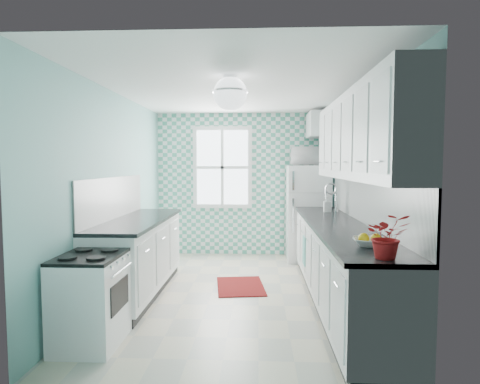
{
  "coord_description": "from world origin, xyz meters",
  "views": [
    {
      "loc": [
        0.29,
        -4.9,
        1.61
      ],
      "look_at": [
        0.05,
        0.25,
        1.25
      ],
      "focal_mm": 30.0,
      "sensor_mm": 36.0,
      "label": 1
    }
  ],
  "objects_px": {
    "fridge": "(308,213)",
    "microwave": "(308,156)",
    "sink": "(324,213)",
    "potted_plant": "(387,236)",
    "fruit_bowl": "(370,242)",
    "stove": "(91,298)",
    "ceiling_light": "(230,93)"
  },
  "relations": [
    {
      "from": "fridge",
      "to": "microwave",
      "type": "xyz_separation_m",
      "value": [
        0.0,
        0.0,
        0.94
      ]
    },
    {
      "from": "sink",
      "to": "potted_plant",
      "type": "bearing_deg",
      "value": -93.83
    },
    {
      "from": "potted_plant",
      "to": "microwave",
      "type": "xyz_separation_m",
      "value": [
        -0.09,
        3.84,
        0.64
      ]
    },
    {
      "from": "sink",
      "to": "fruit_bowl",
      "type": "bearing_deg",
      "value": -93.84
    },
    {
      "from": "potted_plant",
      "to": "microwave",
      "type": "bearing_deg",
      "value": 91.34
    },
    {
      "from": "sink",
      "to": "potted_plant",
      "type": "xyz_separation_m",
      "value": [
        -0.0,
        -2.73,
        0.17
      ]
    },
    {
      "from": "fridge",
      "to": "stove",
      "type": "xyz_separation_m",
      "value": [
        -2.31,
        -3.26,
        -0.38
      ]
    },
    {
      "from": "sink",
      "to": "fridge",
      "type": "bearing_deg",
      "value": 91.14
    },
    {
      "from": "potted_plant",
      "to": "sink",
      "type": "bearing_deg",
      "value": 89.91
    },
    {
      "from": "fridge",
      "to": "sink",
      "type": "relative_size",
      "value": 2.98
    },
    {
      "from": "fridge",
      "to": "fruit_bowl",
      "type": "relative_size",
      "value": 5.77
    },
    {
      "from": "fridge",
      "to": "fruit_bowl",
      "type": "xyz_separation_m",
      "value": [
        0.09,
        -3.4,
        0.18
      ]
    },
    {
      "from": "sink",
      "to": "microwave",
      "type": "xyz_separation_m",
      "value": [
        -0.09,
        1.11,
        0.8
      ]
    },
    {
      "from": "sink",
      "to": "microwave",
      "type": "relative_size",
      "value": 0.97
    },
    {
      "from": "ceiling_light",
      "to": "microwave",
      "type": "distance_m",
      "value": 2.87
    },
    {
      "from": "stove",
      "to": "potted_plant",
      "type": "distance_m",
      "value": 2.56
    },
    {
      "from": "sink",
      "to": "microwave",
      "type": "distance_m",
      "value": 1.38
    },
    {
      "from": "ceiling_light",
      "to": "potted_plant",
      "type": "relative_size",
      "value": 1.07
    },
    {
      "from": "fridge",
      "to": "potted_plant",
      "type": "bearing_deg",
      "value": -90.6
    },
    {
      "from": "potted_plant",
      "to": "fruit_bowl",
      "type": "bearing_deg",
      "value": 90.0
    },
    {
      "from": "ceiling_light",
      "to": "sink",
      "type": "bearing_deg",
      "value": 50.75
    },
    {
      "from": "ceiling_light",
      "to": "fruit_bowl",
      "type": "height_order",
      "value": "ceiling_light"
    },
    {
      "from": "sink",
      "to": "fruit_bowl",
      "type": "height_order",
      "value": "sink"
    },
    {
      "from": "microwave",
      "to": "sink",
      "type": "bearing_deg",
      "value": 92.74
    },
    {
      "from": "stove",
      "to": "microwave",
      "type": "relative_size",
      "value": 1.44
    },
    {
      "from": "fruit_bowl",
      "to": "microwave",
      "type": "distance_m",
      "value": 3.49
    },
    {
      "from": "ceiling_light",
      "to": "fruit_bowl",
      "type": "relative_size",
      "value": 1.27
    },
    {
      "from": "ceiling_light",
      "to": "sink",
      "type": "height_order",
      "value": "ceiling_light"
    },
    {
      "from": "microwave",
      "to": "fruit_bowl",
      "type": "bearing_deg",
      "value": 89.4
    },
    {
      "from": "stove",
      "to": "potted_plant",
      "type": "height_order",
      "value": "potted_plant"
    },
    {
      "from": "fridge",
      "to": "sink",
      "type": "xyz_separation_m",
      "value": [
        0.09,
        -1.11,
        0.14
      ]
    },
    {
      "from": "ceiling_light",
      "to": "potted_plant",
      "type": "height_order",
      "value": "ceiling_light"
    }
  ]
}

